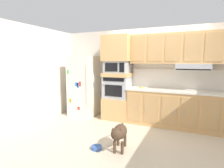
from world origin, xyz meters
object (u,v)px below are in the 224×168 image
Objects in this scene: dog at (119,133)px; dog_food_bowl at (97,147)px; screwdriver at (142,88)px; microwave at (118,67)px; built_in_oven at (117,87)px; refrigerator at (84,86)px.

dog reaches higher than dog_food_bowl.
screwdriver reaches higher than dog.
microwave is at bearing -167.19° from dog.
built_in_oven is at bearing -167.19° from dog.
built_in_oven is 1.09× the size of microwave.
screwdriver is (0.71, -0.06, 0.03)m from built_in_oven.
refrigerator is 2.51× the size of built_in_oven.
refrigerator reaches higher than built_in_oven.
built_in_oven reaches higher than dog.
dog is 0.53m from dog_food_bowl.
screwdriver is at bearing 170.84° from dog.
built_in_oven is 4.33× the size of screwdriver.
built_in_oven is 3.50× the size of dog_food_bowl.
built_in_oven is 2.06m from dog_food_bowl.
microwave is 2.19m from dog.
dog is 4.04× the size of dog_food_bowl.
refrigerator is 2.73× the size of microwave.
screwdriver is at bearing -4.75° from microwave.
dog_food_bowl is at bearing -79.70° from microwave.
screwdriver reaches higher than dog_food_bowl.
screwdriver is 0.81× the size of dog_food_bowl.
microwave is (0.00, -0.00, 0.56)m from built_in_oven.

